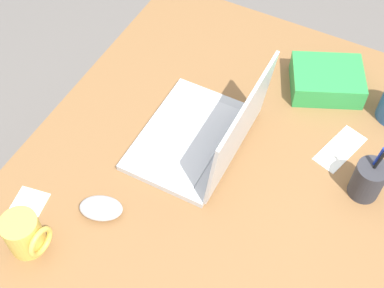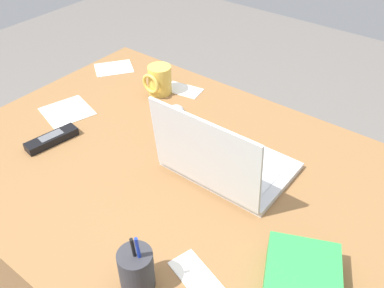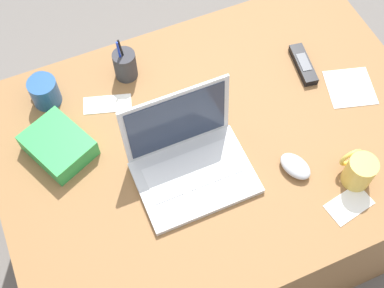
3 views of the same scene
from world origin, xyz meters
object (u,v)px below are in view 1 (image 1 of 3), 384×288
laptop (205,135)px  computer_mouse (101,208)px  coffee_mug_tall (25,234)px  snack_bag (327,80)px  pen_holder (368,180)px

laptop → computer_mouse: 0.31m
computer_mouse → coffee_mug_tall: size_ratio=1.00×
laptop → coffee_mug_tall: size_ratio=3.27×
laptop → coffee_mug_tall: laptop is taller
laptop → coffee_mug_tall: bearing=-27.7°
computer_mouse → laptop: bearing=135.6°
coffee_mug_tall → snack_bag: coffee_mug_tall is taller
coffee_mug_tall → snack_bag: (-0.75, 0.42, -0.02)m
pen_holder → snack_bag: 0.33m
laptop → pen_holder: laptop is taller
computer_mouse → coffee_mug_tall: bearing=-53.6°
coffee_mug_tall → snack_bag: size_ratio=0.53×
computer_mouse → pen_holder: size_ratio=0.63×
coffee_mug_tall → snack_bag: bearing=150.6°
pen_holder → snack_bag: pen_holder is taller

